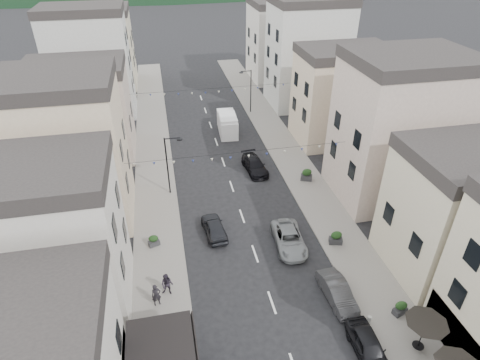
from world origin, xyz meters
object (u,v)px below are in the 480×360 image
at_px(parked_car_b, 337,292).
at_px(parked_car_e, 214,227).
at_px(parked_car_a, 369,347).
at_px(parked_car_d, 255,165).
at_px(delivery_van, 227,123).
at_px(pedestrian_a, 156,295).
at_px(parked_car_c, 289,239).
at_px(pedestrian_b, 167,285).

height_order(parked_car_b, parked_car_e, parked_car_e).
height_order(parked_car_a, parked_car_e, parked_car_a).
bearing_deg(parked_car_a, parked_car_d, 96.38).
relative_size(delivery_van, pedestrian_a, 3.09).
distance_m(parked_car_a, parked_car_c, 10.52).
xyz_separation_m(pedestrian_a, pedestrian_b, (0.77, 0.78, 0.02)).
height_order(parked_car_a, pedestrian_b, pedestrian_b).
bearing_deg(parked_car_c, pedestrian_b, -157.68).
xyz_separation_m(delivery_van, pedestrian_a, (-9.55, -25.92, -0.25)).
bearing_deg(delivery_van, pedestrian_a, -106.94).
relative_size(parked_car_a, parked_car_b, 0.99).
height_order(parked_car_d, delivery_van, delivery_van).
height_order(parked_car_a, parked_car_b, parked_car_a).
distance_m(delivery_van, pedestrian_a, 27.63).
bearing_deg(parked_car_e, pedestrian_b, 49.26).
relative_size(parked_car_c, parked_car_d, 1.04).
relative_size(parked_car_b, pedestrian_b, 2.32).
distance_m(delivery_van, pedestrian_b, 26.63).
distance_m(parked_car_d, delivery_van, 9.91).
bearing_deg(parked_car_b, parked_car_c, 101.70).
bearing_deg(parked_car_a, pedestrian_a, 154.91).
relative_size(parked_car_e, pedestrian_b, 2.27).
bearing_deg(parked_car_b, parked_car_e, 126.93).
height_order(parked_car_e, pedestrian_b, pedestrian_b).
xyz_separation_m(parked_car_b, pedestrian_a, (-12.25, 1.98, 0.31)).
bearing_deg(parked_car_b, delivery_van, 92.45).
bearing_deg(parked_car_e, parked_car_c, 149.17).
distance_m(parked_car_c, pedestrian_a, 11.41).
xyz_separation_m(parked_car_d, parked_car_e, (-5.76, -9.39, 0.01)).
xyz_separation_m(parked_car_b, parked_car_c, (-1.58, 5.98, 0.00)).
xyz_separation_m(parked_car_a, parked_car_b, (-0.11, 4.40, -0.01)).
bearing_deg(parked_car_c, parked_car_d, 94.10).
relative_size(parked_car_c, pedestrian_b, 2.76).
bearing_deg(delivery_van, parked_car_a, -81.74).
bearing_deg(parked_car_d, pedestrian_b, -128.20).
height_order(parked_car_e, pedestrian_a, pedestrian_a).
relative_size(parked_car_b, parked_car_d, 0.88).
bearing_deg(pedestrian_a, parked_car_d, 42.95).
relative_size(parked_car_a, parked_car_e, 1.01).
distance_m(parked_car_e, delivery_van, 19.76).
relative_size(parked_car_d, pedestrian_a, 2.71).
xyz_separation_m(parked_car_e, delivery_van, (4.59, 19.21, 0.55)).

